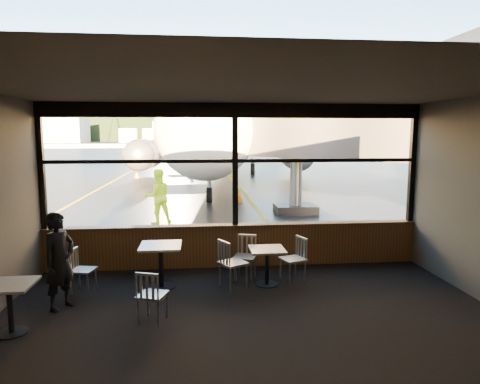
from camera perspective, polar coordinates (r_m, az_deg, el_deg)
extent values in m
plane|color=black|center=(129.05, -5.57, 6.21)|extent=(520.00, 520.00, 0.00)
cube|color=black|center=(6.70, 1.81, -17.37)|extent=(8.00, 6.00, 0.01)
cube|color=#38332D|center=(6.11, 1.95, 13.83)|extent=(8.00, 6.00, 0.04)
cube|color=#484239|center=(3.31, 9.06, -11.57)|extent=(8.00, 0.04, 3.50)
cube|color=#56361A|center=(9.36, -0.66, -7.20)|extent=(8.00, 0.28, 0.90)
cube|color=black|center=(9.07, -0.69, 10.81)|extent=(8.00, 0.18, 0.30)
cube|color=black|center=(9.57, -24.99, 3.05)|extent=(0.12, 0.12, 2.60)
cube|color=black|center=(9.08, -0.67, 3.55)|extent=(0.12, 0.12, 2.60)
cube|color=black|center=(10.22, 21.99, 3.44)|extent=(0.12, 0.12, 2.60)
cube|color=black|center=(9.07, -0.67, 4.18)|extent=(8.00, 0.10, 0.08)
imported|color=black|center=(7.62, -22.92, -8.49)|extent=(0.63, 0.70, 1.61)
imported|color=#BFF219|center=(14.00, -10.90, -0.60)|extent=(1.04, 0.92, 1.77)
cone|color=#DD4906|center=(18.27, -0.20, -0.59)|extent=(0.37, 0.37, 0.51)
cone|color=#FF5108|center=(29.79, -13.59, 2.35)|extent=(0.38, 0.38, 0.52)
cylinder|color=silver|center=(193.23, -14.71, 7.31)|extent=(8.00, 8.00, 6.00)
cylinder|color=silver|center=(191.98, -11.74, 7.40)|extent=(8.00, 8.00, 6.00)
cylinder|color=silver|center=(191.24, -8.73, 7.47)|extent=(8.00, 8.00, 6.00)
cube|color=black|center=(219.04, -5.75, 8.29)|extent=(360.00, 3.00, 12.00)
cone|color=#CF6E06|center=(16.52, 6.74, -1.55)|extent=(0.35, 0.35, 0.48)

